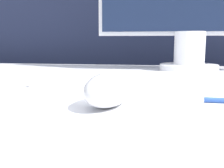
# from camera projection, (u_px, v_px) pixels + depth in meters

# --- Properties ---
(partition_panel) EXTENTS (5.00, 0.03, 1.39)m
(partition_panel) POSITION_uv_depth(u_px,v_px,m) (134.00, 79.00, 1.12)
(partition_panel) COLOR black
(partition_panel) RESTS_ON ground_plane
(computer_mouse_near) EXTENTS (0.08, 0.11, 0.05)m
(computer_mouse_near) POSITION_uv_depth(u_px,v_px,m) (109.00, 89.00, 0.36)
(computer_mouse_near) COLOR silver
(computer_mouse_near) RESTS_ON desk
(keyboard) EXTENTS (0.38, 0.12, 0.02)m
(keyboard) POSITION_uv_depth(u_px,v_px,m) (130.00, 80.00, 0.53)
(keyboard) COLOR silver
(keyboard) RESTS_ON desk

